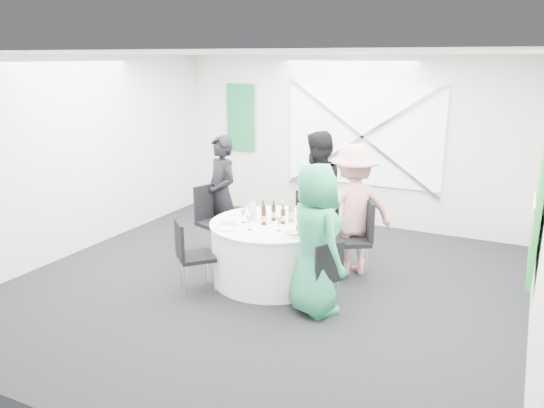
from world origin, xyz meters
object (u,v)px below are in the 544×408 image
at_px(chair_back_left, 213,215).
at_px(clear_water_bottle, 253,212).
at_px(chair_back_right, 358,232).
at_px(green_water_bottle, 291,213).
at_px(person_woman_pink, 353,210).
at_px(banquet_table, 272,251).
at_px(chair_front_left, 189,251).
at_px(chair_front_right, 323,272).
at_px(chair_back, 305,218).
at_px(person_man_back, 317,194).
at_px(person_woman_green, 315,240).
at_px(person_man_back_left, 222,195).

xyz_separation_m(chair_back_left, clear_water_bottle, (0.88, -0.44, 0.27)).
distance_m(chair_back_right, green_water_bottle, 0.89).
bearing_deg(green_water_bottle, person_woman_pink, 40.72).
distance_m(chair_back_right, clear_water_bottle, 1.36).
height_order(banquet_table, chair_front_left, chair_front_left).
height_order(chair_back_right, clear_water_bottle, clear_water_bottle).
relative_size(chair_front_right, green_water_bottle, 2.85).
bearing_deg(chair_front_left, chair_back, -68.77).
distance_m(chair_back_left, person_woman_pink, 2.00).
bearing_deg(person_man_back, banquet_table, 0.00).
bearing_deg(person_woman_green, chair_front_left, 42.92).
bearing_deg(chair_back_right, banquet_table, -90.00).
xyz_separation_m(banquet_table, chair_back_left, (-1.13, 0.40, 0.22)).
height_order(person_woman_green, green_water_bottle, person_woman_green).
relative_size(chair_back_left, person_woman_pink, 0.60).
height_order(person_man_back, green_water_bottle, person_man_back).
height_order(person_man_back_left, person_woman_green, person_man_back_left).
xyz_separation_m(chair_front_right, person_woman_pink, (-0.09, 1.26, 0.37)).
height_order(person_man_back, clear_water_bottle, person_man_back).
distance_m(chair_front_left, person_woman_green, 1.58).
height_order(banquet_table, chair_back, chair_back).
height_order(chair_front_right, person_woman_pink, person_woman_pink).
bearing_deg(chair_back_left, banquet_table, -90.00).
bearing_deg(chair_back, chair_front_left, -111.16).
distance_m(banquet_table, green_water_bottle, 0.55).
xyz_separation_m(chair_front_right, person_man_back_left, (-2.03, 1.20, 0.36)).
bearing_deg(banquet_table, chair_back, 89.89).
distance_m(chair_front_left, green_water_bottle, 1.34).
relative_size(chair_front_left, clear_water_bottle, 3.08).
distance_m(chair_back_right, person_man_back, 0.99).
distance_m(chair_back_left, person_woman_green, 2.19).
bearing_deg(person_woman_pink, chair_back, -64.09).
height_order(chair_front_left, person_man_back_left, person_man_back_left).
bearing_deg(chair_back_right, chair_back, -148.20).
distance_m(chair_back_right, chair_front_left, 2.13).
relative_size(banquet_table, person_woman_pink, 0.91).
xyz_separation_m(chair_front_right, green_water_bottle, (-0.72, 0.72, 0.39)).
xyz_separation_m(chair_back_left, person_man_back, (1.30, 0.68, 0.29)).
distance_m(chair_back, person_man_back, 0.41).
bearing_deg(banquet_table, chair_back_right, 29.27).
bearing_deg(chair_back_right, person_woman_green, -36.33).
height_order(banquet_table, person_woman_pink, person_woman_pink).
relative_size(chair_back_right, person_man_back, 0.58).
height_order(banquet_table, person_man_back, person_man_back).
bearing_deg(person_man_back_left, banquet_table, 0.00).
bearing_deg(chair_back_right, clear_water_bottle, -93.68).
height_order(chair_back_right, person_woman_green, person_woman_green).
bearing_deg(person_woman_pink, person_woman_green, 50.35).
distance_m(person_man_back_left, person_woman_green, 2.27).
bearing_deg(person_man_back, person_woman_pink, 67.84).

